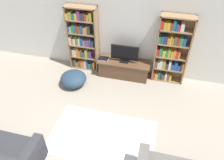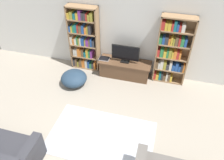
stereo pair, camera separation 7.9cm
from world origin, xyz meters
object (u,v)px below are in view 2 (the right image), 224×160
bookshelf_right (172,52)px  tv_stand (125,69)px  bookshelf_left (84,40)px  television (125,54)px  beanbag_ottoman (74,78)px  laptop (104,59)px

bookshelf_right → tv_stand: bearing=-173.2°
tv_stand → bookshelf_left: bearing=173.6°
tv_stand → television: (0.00, -0.01, 0.52)m
bookshelf_left → tv_stand: 1.45m
bookshelf_right → television: (-1.21, -0.15, -0.17)m
television → beanbag_ottoman: 1.59m
laptop → bookshelf_right: bearing=5.3°
bookshelf_left → bookshelf_right: 2.48m
bookshelf_left → television: bookshelf_left is taller
beanbag_ottoman → tv_stand: bearing=30.8°
tv_stand → television: television is taller
bookshelf_left → bookshelf_right: size_ratio=1.00×
bookshelf_right → beanbag_ottoman: bookshelf_right is taller
television → bookshelf_left: bearing=173.2°
laptop → beanbag_ottoman: size_ratio=0.42×
bookshelf_left → laptop: bearing=-14.3°
bookshelf_left → television: bearing=-6.8°
bookshelf_left → bookshelf_right: bearing=0.0°
television → laptop: 0.67m
bookshelf_right → laptop: bearing=-174.7°
bookshelf_right → television: size_ratio=2.48×
bookshelf_left → tv_stand: bookshelf_left is taller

